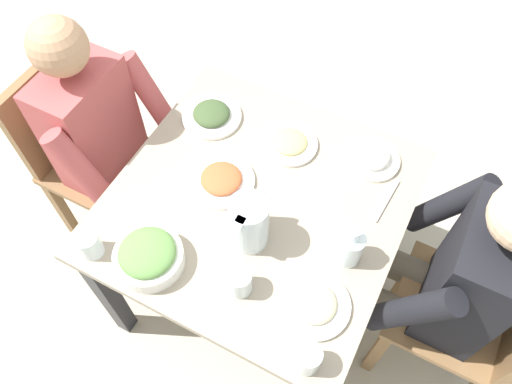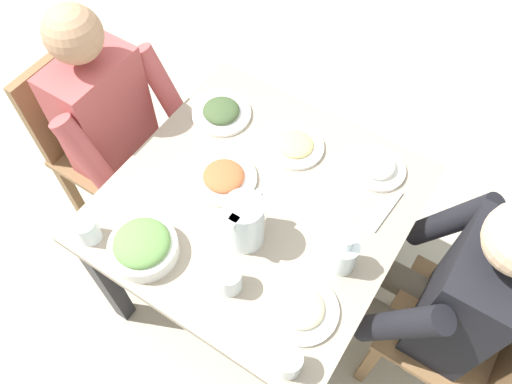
{
  "view_description": "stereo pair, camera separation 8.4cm",
  "coord_description": "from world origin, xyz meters",
  "px_view_note": "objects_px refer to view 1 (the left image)",
  "views": [
    {
      "loc": [
        -0.77,
        -0.4,
        2.11
      ],
      "look_at": [
        -0.0,
        0.01,
        0.77
      ],
      "focal_mm": 35.2,
      "sensor_mm": 36.0,
      "label": 1
    },
    {
      "loc": [
        -0.73,
        -0.47,
        2.11
      ],
      "look_at": [
        -0.0,
        0.01,
        0.77
      ],
      "focal_mm": 35.2,
      "sensor_mm": 36.0,
      "label": 2
    }
  ],
  "objects_px": {
    "plate_dolmas": "(212,115)",
    "dining_table": "(258,218)",
    "water_glass_near_left": "(90,244)",
    "chair_far": "(83,149)",
    "plate_yoghurt": "(373,157)",
    "water_glass_by_pitcher": "(239,281)",
    "plate_fries": "(289,143)",
    "oil_carafe": "(350,248)",
    "plate_beans": "(314,304)",
    "chair_near": "(484,317)",
    "salad_bowl": "(148,256)",
    "diner_far": "(115,145)",
    "water_pitcher": "(249,223)",
    "plate_rice_curry": "(221,180)",
    "water_glass_far_right": "(308,358)",
    "diner_near": "(437,273)"
  },
  "relations": [
    {
      "from": "plate_dolmas",
      "to": "dining_table",
      "type": "bearing_deg",
      "value": -127.33
    },
    {
      "from": "water_glass_near_left",
      "to": "chair_far",
      "type": "bearing_deg",
      "value": 47.36
    },
    {
      "from": "plate_yoghurt",
      "to": "water_glass_by_pitcher",
      "type": "relative_size",
      "value": 2.08
    },
    {
      "from": "plate_fries",
      "to": "water_glass_by_pitcher",
      "type": "relative_size",
      "value": 2.19
    },
    {
      "from": "chair_far",
      "to": "oil_carafe",
      "type": "xyz_separation_m",
      "value": [
        -0.07,
        -1.15,
        0.29
      ]
    },
    {
      "from": "chair_far",
      "to": "plate_beans",
      "type": "bearing_deg",
      "value": -103.15
    },
    {
      "from": "chair_near",
      "to": "salad_bowl",
      "type": "bearing_deg",
      "value": 112.5
    },
    {
      "from": "diner_far",
      "to": "water_pitcher",
      "type": "relative_size",
      "value": 6.11
    },
    {
      "from": "salad_bowl",
      "to": "plate_yoghurt",
      "type": "bearing_deg",
      "value": -34.65
    },
    {
      "from": "plate_beans",
      "to": "plate_rice_curry",
      "type": "xyz_separation_m",
      "value": [
        0.25,
        0.45,
        0.0
      ]
    },
    {
      "from": "plate_fries",
      "to": "oil_carafe",
      "type": "bearing_deg",
      "value": -132.14
    },
    {
      "from": "plate_rice_curry",
      "to": "plate_dolmas",
      "type": "bearing_deg",
      "value": 36.73
    },
    {
      "from": "chair_near",
      "to": "water_glass_far_right",
      "type": "bearing_deg",
      "value": 135.84
    },
    {
      "from": "plate_yoghurt",
      "to": "water_glass_far_right",
      "type": "distance_m",
      "value": 0.73
    },
    {
      "from": "salad_bowl",
      "to": "plate_dolmas",
      "type": "distance_m",
      "value": 0.6
    },
    {
      "from": "chair_far",
      "to": "diner_near",
      "type": "height_order",
      "value": "diner_near"
    },
    {
      "from": "plate_fries",
      "to": "chair_near",
      "type": "bearing_deg",
      "value": -102.73
    },
    {
      "from": "water_glass_by_pitcher",
      "to": "water_glass_far_right",
      "type": "bearing_deg",
      "value": -112.21
    },
    {
      "from": "chair_near",
      "to": "plate_yoghurt",
      "type": "relative_size",
      "value": 4.6
    },
    {
      "from": "salad_bowl",
      "to": "diner_near",
      "type": "bearing_deg",
      "value": -62.51
    },
    {
      "from": "water_glass_near_left",
      "to": "dining_table",
      "type": "bearing_deg",
      "value": -42.45
    },
    {
      "from": "salad_bowl",
      "to": "water_pitcher",
      "type": "bearing_deg",
      "value": -47.25
    },
    {
      "from": "water_pitcher",
      "to": "plate_yoghurt",
      "type": "height_order",
      "value": "water_pitcher"
    },
    {
      "from": "chair_far",
      "to": "plate_dolmas",
      "type": "distance_m",
      "value": 0.6
    },
    {
      "from": "plate_yoghurt",
      "to": "salad_bowl",
      "type": "bearing_deg",
      "value": 145.35
    },
    {
      "from": "water_glass_near_left",
      "to": "salad_bowl",
      "type": "bearing_deg",
      "value": -73.71
    },
    {
      "from": "dining_table",
      "to": "diner_near",
      "type": "relative_size",
      "value": 0.8
    },
    {
      "from": "water_pitcher",
      "to": "water_glass_by_pitcher",
      "type": "bearing_deg",
      "value": -161.8
    },
    {
      "from": "water_glass_near_left",
      "to": "plate_yoghurt",
      "type": "bearing_deg",
      "value": -41.53
    },
    {
      "from": "salad_bowl",
      "to": "plate_fries",
      "type": "bearing_deg",
      "value": -16.79
    },
    {
      "from": "plate_dolmas",
      "to": "water_glass_near_left",
      "type": "height_order",
      "value": "water_glass_near_left"
    },
    {
      "from": "dining_table",
      "to": "water_glass_far_right",
      "type": "xyz_separation_m",
      "value": [
        -0.4,
        -0.36,
        0.16
      ]
    },
    {
      "from": "water_pitcher",
      "to": "salad_bowl",
      "type": "xyz_separation_m",
      "value": [
        -0.21,
        0.23,
        -0.05
      ]
    },
    {
      "from": "chair_near",
      "to": "oil_carafe",
      "type": "height_order",
      "value": "oil_carafe"
    },
    {
      "from": "dining_table",
      "to": "plate_dolmas",
      "type": "bearing_deg",
      "value": 52.67
    },
    {
      "from": "water_pitcher",
      "to": "oil_carafe",
      "type": "distance_m",
      "value": 0.31
    },
    {
      "from": "diner_far",
      "to": "plate_beans",
      "type": "xyz_separation_m",
      "value": [
        -0.26,
        -0.92,
        0.1
      ]
    },
    {
      "from": "diner_near",
      "to": "water_pitcher",
      "type": "relative_size",
      "value": 6.11
    },
    {
      "from": "water_pitcher",
      "to": "plate_yoghurt",
      "type": "relative_size",
      "value": 1.01
    },
    {
      "from": "chair_far",
      "to": "water_glass_far_right",
      "type": "height_order",
      "value": "chair_far"
    },
    {
      "from": "water_pitcher",
      "to": "water_glass_far_right",
      "type": "bearing_deg",
      "value": -130.14
    },
    {
      "from": "water_pitcher",
      "to": "water_glass_far_right",
      "type": "xyz_separation_m",
      "value": [
        -0.27,
        -0.32,
        -0.05
      ]
    },
    {
      "from": "dining_table",
      "to": "chair_far",
      "type": "distance_m",
      "value": 0.82
    },
    {
      "from": "chair_near",
      "to": "chair_far",
      "type": "height_order",
      "value": "same"
    },
    {
      "from": "plate_beans",
      "to": "salad_bowl",
      "type": "bearing_deg",
      "value": 101.55
    },
    {
      "from": "dining_table",
      "to": "diner_near",
      "type": "bearing_deg",
      "value": -83.55
    },
    {
      "from": "plate_beans",
      "to": "plate_dolmas",
      "type": "bearing_deg",
      "value": 52.12
    },
    {
      "from": "diner_near",
      "to": "water_glass_far_right",
      "type": "relative_size",
      "value": 12.7
    },
    {
      "from": "chair_near",
      "to": "water_glass_near_left",
      "type": "relative_size",
      "value": 9.72
    },
    {
      "from": "diner_near",
      "to": "oil_carafe",
      "type": "distance_m",
      "value": 0.33
    }
  ]
}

